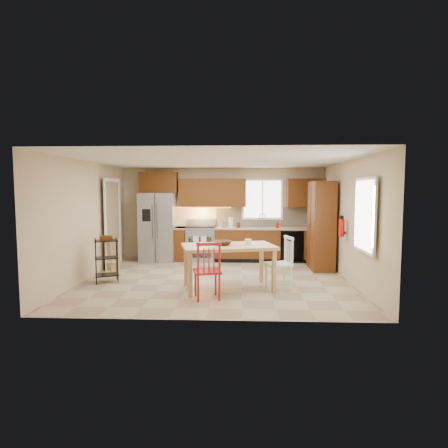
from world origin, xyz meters
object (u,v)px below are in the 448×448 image
soap_bottle (277,224)px  table_jar (248,243)px  dining_table (228,268)px  chair_red (207,270)px  table_bowl (223,245)px  pantry (321,226)px  range_stove (201,244)px  chair_white (278,263)px  fire_extinguisher (342,228)px  refrigerator (158,227)px  utility_cart (107,260)px  bar_stool (112,255)px

soap_bottle → table_jar: bearing=-106.8°
dining_table → chair_red: (-0.35, -0.65, 0.09)m
dining_table → table_bowl: 0.44m
soap_bottle → pantry: 1.31m
range_stove → soap_bottle: bearing=-2.4°
range_stove → table_bowl: bearing=-76.1°
dining_table → chair_white: 0.96m
fire_extinguisher → dining_table: (-2.35, -0.90, -0.68)m
soap_bottle → chair_red: 3.86m
pantry → table_jar: (-1.78, -1.84, -0.17)m
table_bowl → chair_red: bearing=-110.5°
refrigerator → utility_cart: refrigerator is taller
dining_table → utility_cart: utility_cart is taller
pantry → fire_extinguisher: bearing=-79.2°
refrigerator → chair_white: bearing=-43.9°
refrigerator → chair_red: bearing=-65.2°
dining_table → pantry: bearing=28.3°
dining_table → chair_white: (0.95, 0.05, 0.09)m
table_jar → pantry: bearing=46.0°
range_stove → table_jar: table_jar is taller
pantry → chair_red: pantry is taller
soap_bottle → utility_cart: soap_bottle is taller
pantry → dining_table: (-2.15, -1.95, -0.63)m
chair_white → utility_cart: bearing=69.6°
soap_bottle → dining_table: bearing=-112.9°
range_stove → pantry: bearing=-18.3°
chair_red → bar_stool: 3.28m
range_stove → dining_table: size_ratio=0.54×
table_bowl → table_jar: 0.49m
dining_table → chair_red: size_ratio=1.70×
dining_table → table_bowl: (-0.11, 0.00, 0.43)m
pantry → fire_extinguisher: pantry is taller
table_bowl → soap_bottle: bearing=65.3°
chair_red → fire_extinguisher: bearing=15.9°
utility_cart → range_stove: bearing=33.2°
range_stove → bar_stool: range_stove is taller
fire_extinguisher → table_bowl: bearing=-160.0°
refrigerator → fire_extinguisher: refrigerator is taller
pantry → fire_extinguisher: 1.07m
dining_table → utility_cart: bearing=156.0°
pantry → fire_extinguisher: (0.20, -1.05, 0.05)m
chair_red → table_jar: 1.11m
table_jar → utility_cart: (-2.90, 0.34, -0.42)m
fire_extinguisher → utility_cart: bearing=-174.8°
table_bowl → table_jar: table_jar is taller
refrigerator → chair_red: 3.90m
dining_table → chair_white: size_ratio=1.70×
fire_extinguisher → bar_stool: fire_extinguisher is taller
table_bowl → bar_stool: bearing=149.9°
chair_red → table_jar: (0.72, 0.76, 0.37)m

